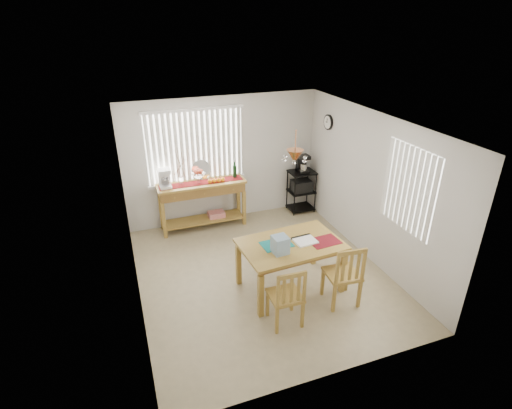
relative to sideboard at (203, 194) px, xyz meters
name	(u,v)px	position (x,y,z in m)	size (l,w,h in m)	color
ground	(262,274)	(0.52, -1.98, -0.74)	(4.00, 4.50, 0.01)	tan
room_shell	(262,182)	(0.52, -1.97, 0.95)	(4.20, 4.70, 2.70)	silver
sideboard	(203,194)	(0.00, 0.00, 0.00)	(1.75, 0.49, 0.98)	#AA8639
sideboard_items	(187,177)	(-0.27, 0.01, 0.40)	(1.66, 0.42, 0.75)	maroon
wire_cart	(301,187)	(2.20, 0.01, -0.18)	(0.55, 0.44, 0.93)	black
cart_items	(302,164)	(2.20, 0.02, 0.36)	(0.22, 0.26, 0.38)	black
dining_table	(291,248)	(0.81, -2.47, -0.01)	(1.61, 1.09, 0.83)	#AA8639
table_items	(287,244)	(0.67, -2.61, 0.19)	(1.21, 0.53, 0.26)	#157A7A
chair_left	(286,297)	(0.42, -3.21, -0.27)	(0.46, 0.46, 0.96)	#AA8639
chair_right	(344,275)	(1.40, -3.09, -0.23)	(0.52, 0.52, 1.04)	#AA8639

